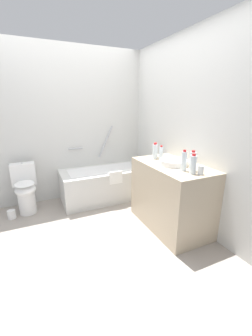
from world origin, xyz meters
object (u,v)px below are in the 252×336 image
bathtub (105,183)px  water_bottle_5 (155,151)px  water_bottle_3 (193,161)px  drinking_glass_0 (201,170)px  water_bottle_1 (184,161)px  toilet_paper_roll (12,214)px  water_bottle_4 (155,151)px  water_bottle_2 (161,153)px  sink_basin (174,162)px  sink_faucet (187,161)px  toilet (25,189)px  water_bottle_0 (193,164)px

bathtub → water_bottle_5: 1.18m
water_bottle_3 → drinking_glass_0: (-0.01, -0.14, -0.06)m
water_bottle_1 → toilet_paper_roll: (-1.93, 1.35, -0.92)m
water_bottle_4 → water_bottle_5: water_bottle_5 is taller
water_bottle_2 → water_bottle_4: 0.13m
sink_basin → water_bottle_5: 0.37m
water_bottle_4 → water_bottle_5: 0.08m
water_bottle_5 → drinking_glass_0: 0.80m
water_bottle_2 → toilet_paper_roll: size_ratio=1.52×
water_bottle_2 → water_bottle_5: size_ratio=0.87×
sink_basin → drinking_glass_0: drinking_glass_0 is taller
water_bottle_1 → water_bottle_3: size_ratio=1.02×
water_bottle_4 → water_bottle_1: bearing=-93.6°
sink_faucet → water_bottle_3: water_bottle_3 is taller
water_bottle_2 → drinking_glass_0: size_ratio=1.99×
toilet → water_bottle_0: bearing=45.6°
water_bottle_3 → water_bottle_5: size_ratio=1.07×
water_bottle_1 → drinking_glass_0: water_bottle_1 is taller
water_bottle_4 → water_bottle_0: bearing=-91.9°
water_bottle_2 → water_bottle_1: bearing=-95.8°
bathtub → water_bottle_2: 1.24m
water_bottle_0 → water_bottle_4: 0.80m
water_bottle_3 → water_bottle_4: (-0.04, 0.71, -0.01)m
sink_faucet → water_bottle_0: water_bottle_0 is taller
sink_faucet → drinking_glass_0: bearing=-111.4°
water_bottle_0 → drinking_glass_0: water_bottle_0 is taller
toilet → water_bottle_2: size_ratio=3.88×
water_bottle_4 → water_bottle_3: bearing=-86.4°
water_bottle_1 → toilet_paper_roll: water_bottle_1 is taller
water_bottle_4 → water_bottle_2: bearing=-83.9°
sink_faucet → water_bottle_1: bearing=-136.2°
water_bottle_4 → water_bottle_5: (-0.05, -0.06, 0.00)m
toilet → drinking_glass_0: 2.50m
sink_basin → drinking_glass_0: 0.43m
water_bottle_1 → drinking_glass_0: bearing=-67.0°
toilet → water_bottle_4: bearing=63.7°
sink_faucet → water_bottle_0: (-0.23, -0.37, 0.07)m
bathtub → water_bottle_3: 1.74m
water_bottle_0 → water_bottle_1: bearing=96.6°
water_bottle_1 → water_bottle_3: (0.09, -0.04, -0.00)m
sink_basin → toilet: bearing=144.7°
toilet → bathtub: bearing=87.2°
drinking_glass_0 → toilet_paper_roll: size_ratio=0.77×
water_bottle_3 → water_bottle_4: size_ratio=1.11×
toilet → sink_basin: bearing=53.4°
water_bottle_5 → sink_faucet: bearing=-54.6°
toilet → water_bottle_3: bearing=48.3°
sink_basin → water_bottle_1: bearing=-101.0°
toilet → water_bottle_1: water_bottle_1 is taller
sink_basin → water_bottle_3: bearing=-82.0°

